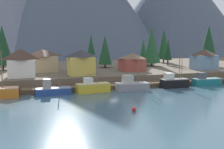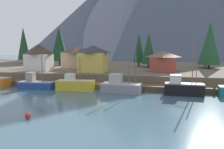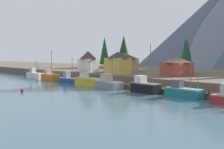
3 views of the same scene
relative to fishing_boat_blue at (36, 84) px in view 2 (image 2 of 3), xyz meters
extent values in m
cube|color=#3D5B6B|center=(13.72, 21.50, -1.48)|extent=(400.00, 400.00, 1.00)
cube|color=brown|center=(13.72, 3.50, -0.48)|extent=(80.00, 4.00, 1.00)
cylinder|color=brown|center=(-6.28, 1.70, -0.18)|extent=(0.36, 0.36, 1.60)
cylinder|color=brown|center=(1.72, 1.70, -0.18)|extent=(0.36, 0.36, 1.60)
cylinder|color=brown|center=(9.72, 1.70, -0.18)|extent=(0.36, 0.36, 1.60)
cylinder|color=brown|center=(17.72, 1.70, -0.18)|extent=(0.36, 0.36, 1.60)
cylinder|color=brown|center=(25.72, 1.70, -0.18)|extent=(0.36, 0.36, 1.60)
cylinder|color=brown|center=(33.72, 1.70, -0.18)|extent=(0.36, 0.36, 1.60)
cube|color=brown|center=(13.72, 33.50, 0.27)|extent=(400.00, 56.00, 2.50)
cone|color=#475160|center=(-35.63, 154.44, 27.09)|extent=(120.80, 120.80, 56.13)
cone|color=slate|center=(-4.68, 155.97, 40.10)|extent=(128.33, 128.33, 82.15)
cube|color=navy|center=(0.17, 0.01, -0.35)|extent=(7.21, 2.73, 1.24)
cube|color=#6C7DA2|center=(0.17, 0.01, 0.37)|extent=(7.21, 2.73, 0.20)
cube|color=gray|center=(-1.05, -0.05, 1.40)|extent=(1.55, 1.58, 1.85)
cylinder|color=brown|center=(1.48, 0.07, 3.32)|extent=(0.15, 0.15, 5.71)
cube|color=gold|center=(8.59, -0.17, -0.08)|extent=(7.28, 3.07, 1.79)
cube|color=tan|center=(8.59, -0.17, 0.91)|extent=(7.28, 3.07, 0.20)
cube|color=silver|center=(7.55, -0.26, 1.63)|extent=(1.74, 1.93, 1.23)
cylinder|color=brown|center=(9.52, -0.09, 3.24)|extent=(0.16, 0.16, 4.46)
cylinder|color=brown|center=(8.41, -0.18, 2.98)|extent=(2.76, 0.34, 0.50)
cube|color=gray|center=(17.57, -0.34, -0.22)|extent=(7.22, 3.37, 1.51)
cube|color=#9F9FA2|center=(17.57, -0.34, 0.64)|extent=(7.22, 3.37, 0.20)
cube|color=#B2AD9E|center=(16.53, -0.30, 1.60)|extent=(2.17, 2.20, 1.73)
cylinder|color=brown|center=(18.98, -0.40, 3.93)|extent=(0.17, 0.17, 6.40)
cylinder|color=brown|center=(20.16, -0.45, 3.37)|extent=(0.15, 0.15, 5.26)
cube|color=black|center=(28.55, -0.02, -0.04)|extent=(6.59, 2.78, 1.86)
cube|color=slate|center=(28.55, -0.02, 0.99)|extent=(6.59, 2.78, 0.20)
cube|color=silver|center=(27.09, 0.05, 1.80)|extent=(1.97, 1.97, 1.43)
cylinder|color=brown|center=(29.82, -0.08, 5.07)|extent=(0.15, 0.15, 7.97)
cylinder|color=brown|center=(30.44, -0.10, 3.92)|extent=(0.13, 0.13, 5.66)
cylinder|color=brown|center=(29.09, -0.04, 3.62)|extent=(1.79, 0.19, 0.52)
cube|color=gold|center=(8.59, 10.74, 3.78)|extent=(6.09, 5.03, 4.51)
pyramid|color=#2D2D33|center=(8.59, 10.74, 6.92)|extent=(6.39, 5.28, 1.77)
cube|color=#9E4238|center=(24.58, 16.39, 3.26)|extent=(5.99, 6.35, 3.46)
pyramid|color=brown|center=(24.58, 16.39, 5.74)|extent=(6.29, 6.66, 1.51)
cube|color=tan|center=(0.38, 21.44, 3.71)|extent=(7.59, 5.79, 4.37)
pyramid|color=#422D23|center=(0.38, 21.44, 6.79)|extent=(7.97, 6.08, 1.79)
cube|color=silver|center=(-5.62, 10.90, 3.59)|extent=(6.07, 4.22, 4.13)
pyramid|color=#422D23|center=(-5.62, 10.90, 6.93)|extent=(6.38, 4.43, 2.55)
cylinder|color=#4C3823|center=(-9.88, 31.11, 2.26)|extent=(0.50, 0.50, 1.47)
cone|color=#14381E|center=(-9.88, 31.11, 8.72)|extent=(5.90, 5.90, 11.45)
cylinder|color=#4C3823|center=(-26.20, 35.28, 2.26)|extent=(0.50, 0.50, 1.48)
cone|color=#194223|center=(-26.20, 35.28, 8.93)|extent=(4.46, 4.46, 11.85)
cylinder|color=#4C3823|center=(16.84, 31.74, 2.16)|extent=(0.50, 0.50, 1.27)
cone|color=#194223|center=(16.84, 31.74, 7.36)|extent=(3.61, 3.61, 9.14)
cylinder|color=#4C3823|center=(36.96, 28.62, 2.07)|extent=(0.50, 0.50, 1.09)
cone|color=#1E4C28|center=(36.96, 28.62, 8.51)|extent=(5.97, 5.97, 11.79)
cylinder|color=#4C3823|center=(20.19, 27.50, 2.07)|extent=(0.50, 0.50, 1.09)
cone|color=#194223|center=(20.19, 27.50, 7.14)|extent=(4.27, 4.27, 9.04)
cylinder|color=#4C3823|center=(37.05, 35.28, 2.34)|extent=(0.50, 0.50, 1.64)
cone|color=#1E4C28|center=(37.05, 35.28, 6.99)|extent=(2.85, 2.85, 7.65)
sphere|color=red|center=(10.20, -18.42, -0.63)|extent=(0.70, 0.70, 0.70)
camera|label=1|loc=(-7.83, -59.78, 10.14)|focal=46.98mm
camera|label=2|loc=(25.65, -41.55, 6.98)|focal=37.47mm
camera|label=3|loc=(66.42, -43.19, 6.66)|focal=44.73mm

